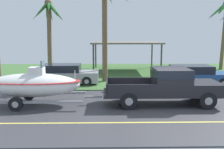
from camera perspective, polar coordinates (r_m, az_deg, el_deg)
ground at (r=20.28m, az=6.35°, el=-0.89°), size 36.00×22.00×0.11m
pickup_truck_towing at (r=12.91m, az=12.74°, el=-2.09°), size 5.81×2.03×1.81m
boat_on_trailer at (r=13.05m, az=-17.39°, el=-2.19°), size 6.01×2.23×2.20m
parked_sedan_near at (r=18.12m, az=-10.66°, el=0.03°), size 4.65×1.93×1.38m
parked_sedan_far at (r=18.04m, az=17.70°, el=-0.29°), size 4.69×1.88×1.38m
carport_awning at (r=23.94m, az=3.06°, el=6.97°), size 6.27×5.08×2.74m
palm_tree_near_left at (r=23.43m, az=-13.82°, el=12.18°), size 2.82×2.83×6.45m
palm_tree_mid at (r=18.52m, az=-1.45°, el=14.39°), size 3.13×2.70×7.19m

